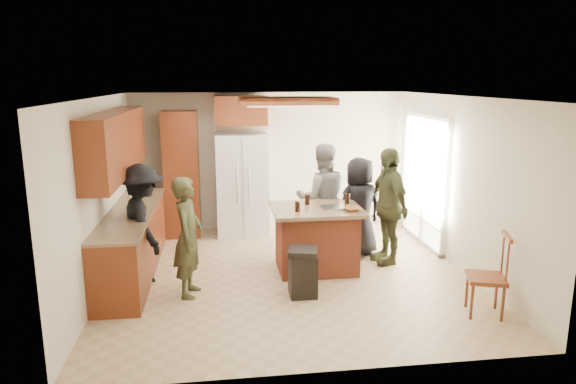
{
  "coord_description": "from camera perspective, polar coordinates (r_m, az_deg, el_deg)",
  "views": [
    {
      "loc": [
        -0.94,
        -6.82,
        2.73
      ],
      "look_at": [
        0.02,
        0.28,
        1.15
      ],
      "focal_mm": 32.0,
      "sensor_mm": 36.0,
      "label": 1
    }
  ],
  "objects": [
    {
      "name": "kitchen_island",
      "position": [
        7.48,
        3.15,
        -5.14
      ],
      "size": [
        1.28,
        1.03,
        0.93
      ],
      "color": "#A9472B",
      "rests_on": "ground"
    },
    {
      "name": "trash_bin",
      "position": [
        6.64,
        1.65,
        -8.86
      ],
      "size": [
        0.43,
        0.43,
        0.63
      ],
      "color": "black",
      "rests_on": "ground"
    },
    {
      "name": "person_front_left",
      "position": [
        6.64,
        -11.03,
        -4.93
      ],
      "size": [
        0.5,
        0.62,
        1.55
      ],
      "primitive_type": "imported",
      "rotation": [
        0.0,
        0.0,
        1.42
      ],
      "color": "#3A3C23",
      "rests_on": "ground"
    },
    {
      "name": "left_cabinetry",
      "position": [
        7.55,
        -17.46,
        -1.75
      ],
      "size": [
        0.64,
        3.0,
        2.3
      ],
      "color": "maroon",
      "rests_on": "ground"
    },
    {
      "name": "person_side_right",
      "position": [
        7.81,
        11.02,
        -1.52
      ],
      "size": [
        0.68,
        1.1,
        1.75
      ],
      "primitive_type": "imported",
      "rotation": [
        0.0,
        0.0,
        -1.41
      ],
      "color": "#3D4227",
      "rests_on": "ground"
    },
    {
      "name": "refrigerator",
      "position": [
        9.13,
        -5.13,
        0.83
      ],
      "size": [
        0.9,
        0.76,
        1.8
      ],
      "color": "white",
      "rests_on": "ground"
    },
    {
      "name": "person_behind_left",
      "position": [
        8.19,
        3.79,
        -0.69
      ],
      "size": [
        0.86,
        0.55,
        1.75
      ],
      "primitive_type": "imported",
      "rotation": [
        0.0,
        0.0,
        3.12
      ],
      "color": "gray",
      "rests_on": "ground"
    },
    {
      "name": "person_counter",
      "position": [
        7.25,
        -15.8,
        -3.37
      ],
      "size": [
        0.84,
        1.16,
        1.63
      ],
      "primitive_type": "imported",
      "rotation": [
        0.0,
        0.0,
        1.95
      ],
      "color": "black",
      "rests_on": "ground"
    },
    {
      "name": "back_wall_units",
      "position": [
        9.13,
        -10.13,
        3.74
      ],
      "size": [
        1.8,
        0.6,
        2.45
      ],
      "color": "maroon",
      "rests_on": "ground"
    },
    {
      "name": "island_items",
      "position": [
        7.32,
        5.26,
        -1.56
      ],
      "size": [
        0.92,
        0.62,
        0.15
      ],
      "color": "silver",
      "rests_on": "kitchen_island"
    },
    {
      "name": "room_shell",
      "position": [
        10.16,
        23.96,
        0.79
      ],
      "size": [
        8.0,
        5.2,
        5.0
      ],
      "color": "tan",
      "rests_on": "ground"
    },
    {
      "name": "person_behind_right",
      "position": [
        8.07,
        7.91,
        -1.65
      ],
      "size": [
        0.87,
        0.69,
        1.56
      ],
      "primitive_type": "imported",
      "rotation": [
        0.0,
        0.0,
        3.43
      ],
      "color": "black",
      "rests_on": "ground"
    },
    {
      "name": "spindle_chair",
      "position": [
        6.52,
        21.32,
        -8.9
      ],
      "size": [
        0.53,
        0.53,
        0.99
      ],
      "color": "maroon",
      "rests_on": "ground"
    }
  ]
}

